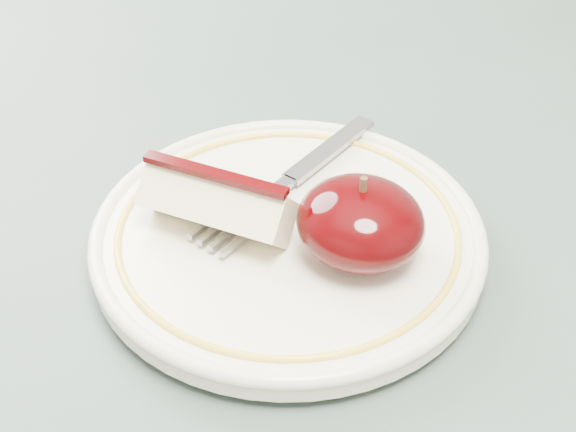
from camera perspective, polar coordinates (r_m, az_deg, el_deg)
The scene contains 5 objects.
table at distance 0.57m, azimuth -6.19°, elevation -5.06°, with size 0.90×0.90×0.75m.
plate at distance 0.46m, azimuth 0.00°, elevation -1.35°, with size 0.23×0.23×0.02m.
apple_half at distance 0.43m, azimuth 5.19°, elevation -0.46°, with size 0.07×0.07×0.05m.
apple_wedge at distance 0.45m, azimuth -5.10°, elevation 0.94°, with size 0.09×0.05×0.04m.
fork at distance 0.48m, azimuth 0.05°, elevation 2.51°, with size 0.04×0.16×0.00m.
Camera 1 is at (0.27, -0.31, 1.06)m, focal length 50.00 mm.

